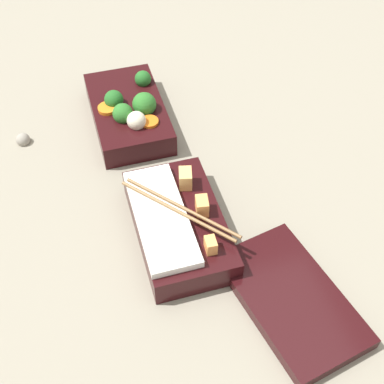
% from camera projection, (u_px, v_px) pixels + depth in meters
% --- Properties ---
extents(ground_plane, '(3.00, 3.00, 0.00)m').
position_uv_depth(ground_plane, '(161.00, 171.00, 0.90)').
color(ground_plane, gray).
extents(bento_tray_vegetable, '(0.22, 0.12, 0.08)m').
position_uv_depth(bento_tray_vegetable, '(129.00, 112.00, 0.96)').
color(bento_tray_vegetable, black).
rests_on(bento_tray_vegetable, ground_plane).
extents(bento_tray_rice, '(0.22, 0.14, 0.07)m').
position_uv_depth(bento_tray_rice, '(177.00, 223.00, 0.79)').
color(bento_tray_rice, black).
rests_on(bento_tray_rice, ground_plane).
extents(bento_lid, '(0.23, 0.16, 0.02)m').
position_uv_depth(bento_lid, '(291.00, 299.00, 0.72)').
color(bento_lid, black).
rests_on(bento_lid, ground_plane).
extents(pebble_3, '(0.02, 0.02, 0.02)m').
position_uv_depth(pebble_3, '(23.00, 140.00, 0.94)').
color(pebble_3, gray).
rests_on(pebble_3, ground_plane).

